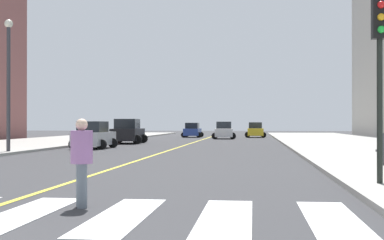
{
  "coord_description": "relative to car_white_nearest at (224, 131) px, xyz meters",
  "views": [
    {
      "loc": [
        4.97,
        -5.36,
        1.62
      ],
      "look_at": [
        0.36,
        35.65,
        1.86
      ],
      "focal_mm": 51.13,
      "sensor_mm": 36.0,
      "label": 1
    }
  ],
  "objects": [
    {
      "name": "car_white_nearest",
      "position": [
        0.0,
        0.0,
        0.0
      ],
      "size": [
        2.6,
        4.06,
        1.78
      ],
      "rotation": [
        0.0,
        0.0,
        3.19
      ],
      "color": "silver",
      "rests_on": "ground"
    },
    {
      "name": "traffic_light_near_corner",
      "position": [
        6.11,
        -42.82,
        2.52
      ],
      "size": [
        0.36,
        0.41,
        4.54
      ],
      "rotation": [
        0.0,
        0.0,
        3.14
      ],
      "color": "black",
      "rests_on": "sidewalk_kerb_east"
    },
    {
      "name": "car_yellow_fourth",
      "position": [
        3.26,
        5.9,
        -0.03
      ],
      "size": [
        2.43,
        3.87,
        1.72
      ],
      "rotation": [
        0.0,
        0.0,
        3.16
      ],
      "color": "gold",
      "rests_on": "ground"
    },
    {
      "name": "car_blue_fifth",
      "position": [
        -3.89,
        5.48,
        -0.05
      ],
      "size": [
        2.35,
        3.75,
        1.67
      ],
      "rotation": [
        0.0,
        0.0,
        -0.01
      ],
      "color": "#2D479E",
      "rests_on": "ground"
    },
    {
      "name": "pedestrian_crossing",
      "position": [
        -0.25,
        -46.4,
        0.11
      ],
      "size": [
        0.42,
        0.42,
        1.71
      ],
      "rotation": [
        0.0,
        0.0,
        5.12
      ],
      "color": "slate",
      "rests_on": "ground"
    },
    {
      "name": "car_silver_third",
      "position": [
        -7.08,
        -22.72,
        -0.02
      ],
      "size": [
        2.53,
        3.95,
        1.74
      ],
      "rotation": [
        0.0,
        0.0,
        -0.04
      ],
      "color": "#B7B7BC",
      "rests_on": "ground"
    },
    {
      "name": "lane_divider_paint",
      "position": [
        -1.94,
        -11.24,
        -0.83
      ],
      "size": [
        0.16,
        80.0,
        0.01
      ],
      "primitive_type": "cube",
      "color": "yellow",
      "rests_on": "ground"
    },
    {
      "name": "car_black_second",
      "position": [
        -6.92,
        -13.93,
        0.08
      ],
      "size": [
        2.8,
        4.42,
        1.96
      ],
      "rotation": [
        0.0,
        0.0,
        0.02
      ],
      "color": "black",
      "rests_on": "ground"
    },
    {
      "name": "street_lamp",
      "position": [
        -9.76,
        -29.17,
        3.44
      ],
      "size": [
        0.44,
        0.44,
        6.93
      ],
      "color": "#38383D",
      "rests_on": "sidewalk_kerb_west"
    }
  ]
}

